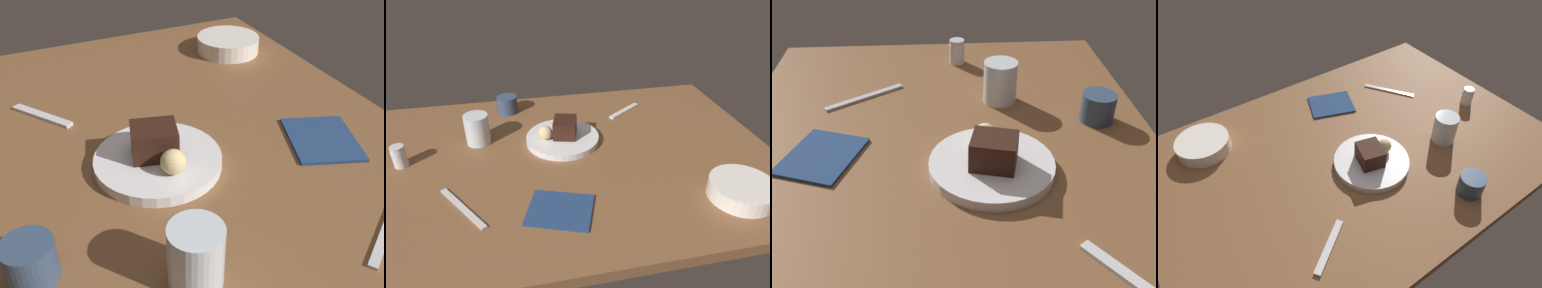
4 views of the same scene
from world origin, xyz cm
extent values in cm
cube|color=brown|center=(0.00, 0.00, 1.50)|extent=(120.00, 84.00, 3.00)
cylinder|color=silver|center=(-0.84, 8.00, 3.97)|extent=(22.31, 22.31, 1.95)
cube|color=black|center=(0.20, 8.20, 7.70)|extent=(8.46, 9.25, 5.50)
sphere|color=#DBC184|center=(-6.15, 7.30, 7.09)|extent=(4.28, 4.28, 4.28)
cylinder|color=silver|center=(-26.17, 12.70, 7.62)|extent=(7.34, 7.34, 9.25)
cylinder|color=white|center=(37.68, -26.81, 5.09)|extent=(16.02, 16.02, 4.17)
cylinder|color=#334766|center=(-16.58, 31.75, 6.00)|extent=(6.99, 6.99, 6.00)
cube|color=silver|center=(24.22, 23.60, 3.35)|extent=(13.26, 10.17, 0.70)
cube|color=navy|center=(-6.73, -22.92, 3.30)|extent=(18.24, 16.62, 0.60)
camera|label=1|loc=(-61.62, 29.75, 51.94)|focal=43.02mm
camera|label=2|loc=(-15.40, -85.07, 60.50)|focal=33.23mm
camera|label=3|loc=(64.04, -1.20, 53.22)|focal=43.19mm
camera|label=4|loc=(43.78, 59.76, 77.87)|focal=31.56mm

